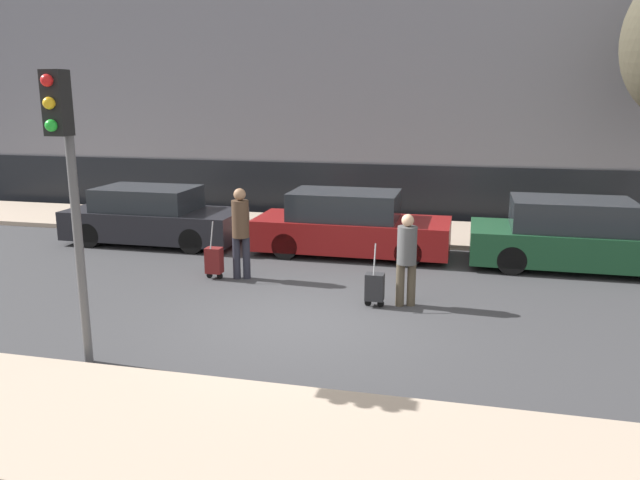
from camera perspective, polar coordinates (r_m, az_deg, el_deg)
The scene contains 13 objects.
ground_plane at distance 10.28m, azimuth -1.44°, elevation -7.43°, with size 80.00×80.00×0.00m, color #38383A.
sidewalk_near at distance 7.04m, azimuth -9.68°, elevation -17.30°, with size 28.00×2.50×0.12m.
sidewalk_far at distance 16.87m, azimuth 4.67°, elevation 0.90°, with size 28.00×3.00×0.12m.
building_facade at distance 19.95m, azimuth 6.52°, elevation 15.55°, with size 28.00×2.60×9.03m.
parked_car_0 at distance 16.05m, azimuth -15.01°, elevation 2.04°, with size 4.33×1.77×1.40m.
parked_car_1 at distance 14.39m, azimuth 2.74°, elevation 1.34°, with size 4.45×1.74×1.47m.
parked_car_2 at distance 14.27m, azimuth 22.35°, elevation 0.28°, with size 4.44×1.83×1.48m.
pedestrian_left at distance 12.46m, azimuth -7.27°, elevation 1.15°, with size 0.34×0.34×1.83m.
trolley_left at distance 12.68m, azimuth -9.66°, elevation -1.86°, with size 0.34×0.29×1.18m.
pedestrian_right at distance 10.86m, azimuth 7.93°, elevation -1.33°, with size 0.34×0.34×1.63m.
trolley_right at distance 10.90m, azimuth 5.02°, elevation -4.30°, with size 0.34×0.29×1.13m.
traffic_light at distance 8.59m, azimuth -22.21°, elevation 6.64°, with size 0.28×0.47×3.91m.
parked_bicycle at distance 16.67m, azimuth 3.92°, elevation 2.28°, with size 1.77×0.06×0.96m.
Camera 1 is at (2.49, -9.31, 3.60)m, focal length 35.00 mm.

